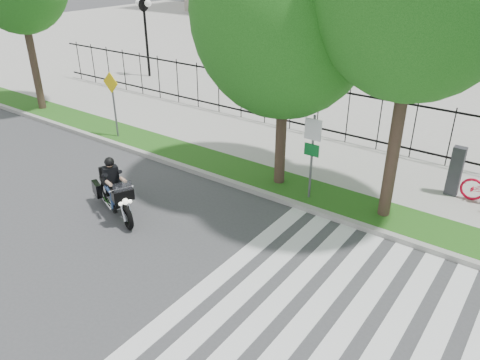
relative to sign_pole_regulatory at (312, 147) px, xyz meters
The scene contains 12 objects.
ground 5.35m from the sign_pole_regulatory, 115.22° to the right, with size 120.00×120.00×0.00m, color #3D3D3F.
curb 2.77m from the sign_pole_regulatory, 167.48° to the right, with size 60.00×0.20×0.15m, color #999890.
grass_verge 2.75m from the sign_pole_regulatory, behind, with size 60.00×1.50×0.15m, color #1B5715.
sidewalk 3.96m from the sign_pole_regulatory, 126.91° to the left, with size 60.00×3.50×0.15m, color #98958E.
plaza 20.60m from the sign_pole_regulatory, 96.03° to the left, with size 80.00×34.00×0.10m, color #98958E.
crosswalk_stripes 5.58m from the sign_pole_regulatory, 59.77° to the right, with size 5.70×8.00×0.01m, color silver, non-canonical shape.
iron_fence 5.13m from the sign_pole_regulatory, 115.02° to the left, with size 30.00×0.06×2.00m, color black, non-canonical shape.
lamp_post_left 16.05m from the sign_pole_regulatory, 152.34° to the left, with size 1.06×0.70×4.25m.
street_tree_1 3.74m from the sign_pole_regulatory, 163.30° to the left, with size 5.14×5.14×8.06m.
sign_pole_regulatory is the anchor object (origin of this frame).
sign_pole_warning 8.29m from the sign_pole_regulatory, behind, with size 0.78×0.09×2.49m.
motorcycle_rider 5.59m from the sign_pole_regulatory, 137.43° to the right, with size 2.42×1.34×1.98m.
Camera 1 is at (7.55, -6.29, 6.74)m, focal length 35.00 mm.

